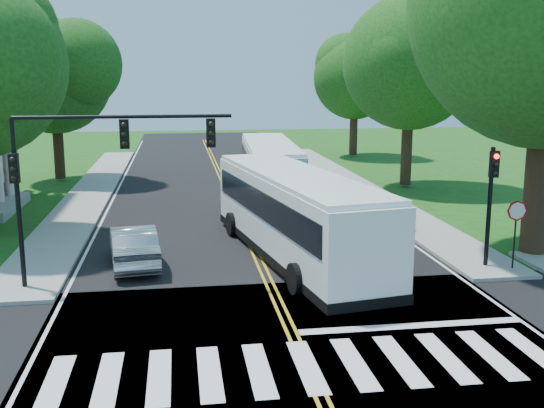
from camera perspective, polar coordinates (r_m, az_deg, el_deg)
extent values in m
plane|color=#1B4B12|center=(16.67, 2.81, -13.63)|extent=(140.00, 140.00, 0.00)
cube|color=black|center=(33.68, -3.19, -0.69)|extent=(14.00, 96.00, 0.01)
cube|color=black|center=(16.66, 2.81, -13.61)|extent=(60.00, 12.00, 0.01)
cube|color=gold|center=(37.58, -3.76, 0.59)|extent=(0.36, 70.00, 0.01)
cube|color=silver|center=(37.65, -14.13, 0.29)|extent=(0.12, 70.00, 0.01)
cube|color=silver|center=(38.73, 6.32, 0.87)|extent=(0.12, 70.00, 0.01)
cube|color=silver|center=(16.22, 3.17, -14.32)|extent=(12.60, 3.00, 0.01)
cube|color=silver|center=(18.99, 12.43, -10.61)|extent=(6.60, 0.40, 0.01)
cube|color=gray|center=(40.75, -15.84, 1.11)|extent=(2.60, 40.00, 0.15)
cube|color=gray|center=(41.96, 7.26, 1.74)|extent=(2.60, 40.00, 0.15)
cylinder|color=#311B13|center=(27.04, 22.84, 2.22)|extent=(1.10, 1.10, 6.00)
cylinder|color=#311B13|center=(45.74, -18.59, 4.91)|extent=(0.70, 0.70, 4.40)
sphere|color=#2A7121|center=(45.50, -18.97, 10.76)|extent=(7.60, 7.60, 7.60)
cylinder|color=#311B13|center=(41.66, 11.98, 5.09)|extent=(0.70, 0.70, 5.00)
sphere|color=#2A7121|center=(41.43, 12.28, 12.30)|extent=(8.40, 8.40, 8.40)
cylinder|color=#311B13|center=(57.15, 7.32, 6.59)|extent=(0.70, 0.70, 4.40)
sphere|color=#2A7121|center=(56.95, 7.44, 11.15)|extent=(7.20, 7.20, 7.20)
cube|color=gray|center=(36.67, -23.17, -0.21)|extent=(1.80, 6.00, 0.50)
cylinder|color=silver|center=(38.49, -22.58, 3.14)|extent=(0.50, 0.50, 4.20)
cylinder|color=black|center=(22.39, -21.70, -1.27)|extent=(0.16, 0.16, 4.60)
cube|color=black|center=(21.96, -22.11, 2.98)|extent=(0.30, 0.22, 0.95)
sphere|color=black|center=(21.79, -22.25, 3.71)|extent=(0.18, 0.18, 0.18)
cylinder|color=black|center=(21.40, -13.12, 7.63)|extent=(7.00, 0.12, 0.12)
cube|color=black|center=(21.29, -13.09, 6.13)|extent=(0.30, 0.22, 0.95)
cube|color=black|center=(21.26, -5.50, 6.36)|extent=(0.30, 0.22, 0.95)
cylinder|color=black|center=(24.53, 18.89, -0.26)|extent=(0.16, 0.16, 4.40)
cube|color=black|center=(24.14, 19.30, 3.39)|extent=(0.30, 0.22, 0.95)
sphere|color=#FF0A05|center=(23.98, 19.50, 4.05)|extent=(0.18, 0.18, 0.18)
cylinder|color=black|center=(24.71, 20.91, -2.94)|extent=(0.06, 0.06, 2.20)
cylinder|color=#A50A07|center=(24.46, 21.11, -0.57)|extent=(0.76, 0.04, 0.76)
cube|color=white|center=(24.71, 2.11, -1.07)|extent=(4.95, 13.25, 3.02)
cube|color=black|center=(24.59, 2.12, 0.18)|extent=(4.87, 12.37, 1.04)
cube|color=black|center=(30.73, -2.12, 2.13)|extent=(2.67, 0.55, 1.76)
cube|color=orange|center=(30.59, -2.14, 3.95)|extent=(1.86, 0.41, 0.35)
cube|color=black|center=(25.03, 2.09, -4.07)|extent=(5.02, 13.36, 0.33)
cube|color=white|center=(24.42, 2.14, 2.53)|extent=(4.83, 12.86, 0.24)
cylinder|color=black|center=(29.37, 1.80, -1.41)|extent=(0.52, 1.10, 1.05)
cylinder|color=black|center=(28.54, -3.60, -1.81)|extent=(0.52, 1.10, 1.05)
cylinder|color=black|center=(22.07, 9.19, -5.90)|extent=(0.52, 1.10, 1.05)
cylinder|color=black|center=(20.96, 2.18, -6.70)|extent=(0.52, 1.10, 1.05)
cube|color=white|center=(37.28, -0.19, 3.08)|extent=(3.43, 12.61, 2.91)
cube|color=black|center=(37.20, -0.19, 3.88)|extent=(3.45, 11.74, 1.00)
cube|color=black|center=(43.44, -0.91, 4.75)|extent=(2.59, 0.25, 1.69)
cube|color=orange|center=(43.34, -0.91, 6.00)|extent=(1.80, 0.21, 0.34)
cube|color=black|center=(37.49, -0.19, 1.12)|extent=(3.48, 12.72, 0.32)
cube|color=white|center=(37.09, -0.19, 5.39)|extent=(3.35, 12.24, 0.23)
cylinder|color=black|center=(41.64, 1.21, 2.38)|extent=(0.40, 1.03, 1.01)
cylinder|color=black|center=(41.43, -2.57, 2.32)|extent=(0.40, 1.03, 1.01)
cylinder|color=black|center=(33.89, 2.68, 0.28)|extent=(0.40, 1.03, 1.01)
cylinder|color=black|center=(33.63, -1.96, 0.20)|extent=(0.40, 1.03, 1.01)
imported|color=#B9BAC0|center=(24.56, -12.31, -3.65)|extent=(2.23, 4.85, 1.54)
imported|color=#AAACB1|center=(30.81, 8.14, -0.58)|extent=(3.73, 5.53, 1.41)
imported|color=black|center=(30.90, 7.71, -0.65)|extent=(2.35, 4.60, 1.28)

